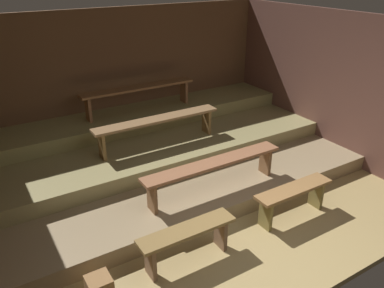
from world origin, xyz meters
TOP-DOWN VIEW (x-y plane):
  - ground at (0.00, 2.19)m, footprint 6.46×5.17m
  - wall_back at (0.00, 4.40)m, footprint 6.46×0.06m
  - wall_right at (2.86, 2.19)m, footprint 0.06×5.17m
  - platform_lower at (0.00, 2.75)m, footprint 5.66×3.25m
  - platform_middle at (0.00, 3.28)m, footprint 5.66×2.18m
  - platform_upper at (0.00, 3.90)m, footprint 5.66×0.95m
  - bench_floor_left at (-0.83, 0.78)m, footprint 1.18×0.27m
  - bench_floor_right at (0.83, 0.78)m, footprint 1.18×0.27m
  - bench_lower_center at (0.08, 1.58)m, footprint 2.15×0.27m
  - bench_middle_center at (-0.10, 2.91)m, footprint 2.13×0.27m
  - bench_upper_center at (0.04, 3.92)m, footprint 2.12×0.27m
  - wooden_crate_floor at (-1.89, 0.79)m, footprint 0.25×0.25m

SIDE VIEW (x-z plane):
  - ground at x=0.00m, z-range -0.08..0.00m
  - platform_lower at x=0.00m, z-range 0.00..0.24m
  - wooden_crate_floor at x=-1.89m, z-range 0.00..0.25m
  - bench_floor_left at x=-0.83m, z-range 0.12..0.58m
  - bench_floor_right at x=0.83m, z-range 0.12..0.58m
  - platform_middle at x=0.00m, z-range 0.24..0.48m
  - platform_upper at x=0.00m, z-range 0.48..0.72m
  - bench_lower_center at x=0.08m, z-range 0.38..0.84m
  - bench_middle_center at x=-0.10m, z-range 0.62..1.08m
  - bench_upper_center at x=0.04m, z-range 0.86..1.32m
  - wall_back at x=0.00m, z-range 0.00..2.49m
  - wall_right at x=2.86m, z-range 0.00..2.49m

